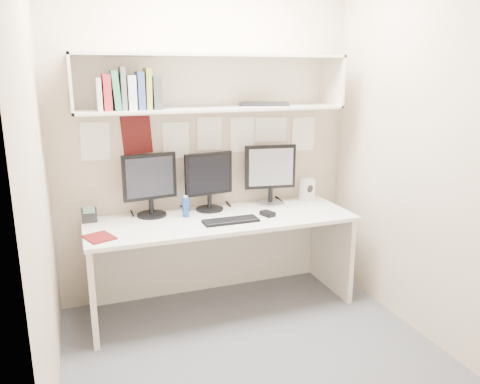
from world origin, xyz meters
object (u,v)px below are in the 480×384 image
object	(u,v)px
speaker	(307,190)
maroon_notebook	(99,237)
monitor_right	(270,172)
keyboard	(231,221)
monitor_left	(150,182)
monitor_center	(209,179)
desk	(221,262)
desk_phone	(89,215)

from	to	relation	value
speaker	maroon_notebook	xyz separation A→B (m)	(-1.73, -0.38, -0.09)
monitor_right	keyboard	size ratio (longest dim) A/B	1.20
monitor_left	monitor_right	distance (m)	0.98
monitor_center	keyboard	xyz separation A→B (m)	(0.06, -0.36, -0.24)
speaker	monitor_left	bearing A→B (deg)	162.80
monitor_left	monitor_center	bearing A→B (deg)	-8.25
monitor_left	monitor_center	size ratio (longest dim) A/B	1.04
keyboard	desk	bearing A→B (deg)	102.84
monitor_left	desk	bearing A→B (deg)	-32.51
desk	monitor_left	bearing A→B (deg)	155.75
desk	monitor_left	size ratio (longest dim) A/B	4.19
desk	maroon_notebook	bearing A→B (deg)	-169.35
monitor_right	speaker	size ratio (longest dim) A/B	2.66
speaker	desk_phone	distance (m)	1.78
monitor_left	monitor_center	distance (m)	0.46
monitor_left	monitor_right	world-z (taller)	monitor_right
maroon_notebook	desk_phone	xyz separation A→B (m)	(-0.05, 0.39, 0.05)
speaker	monitor_center	bearing A→B (deg)	162.60
keyboard	desk_phone	bearing A→B (deg)	159.36
monitor_center	desk	bearing A→B (deg)	-92.27
monitor_center	maroon_notebook	bearing A→B (deg)	-165.23
monitor_center	monitor_right	bearing A→B (deg)	-9.30
desk_phone	desk	bearing A→B (deg)	-13.13
desk	speaker	size ratio (longest dim) A/B	10.84
desk_phone	speaker	bearing A→B (deg)	-0.21
monitor_center	desk_phone	distance (m)	0.93
maroon_notebook	desk_phone	size ratio (longest dim) A/B	1.55
monitor_right	speaker	world-z (taller)	monitor_right
speaker	maroon_notebook	world-z (taller)	speaker
desk	monitor_right	bearing A→B (deg)	23.80
monitor_center	speaker	bearing A→B (deg)	-9.85
maroon_notebook	desk_phone	distance (m)	0.40
keyboard	desk_phone	xyz separation A→B (m)	(-0.97, 0.36, 0.04)
monitor_right	monitor_left	bearing A→B (deg)	-172.22
monitor_center	speaker	world-z (taller)	monitor_center
monitor_right	maroon_notebook	xyz separation A→B (m)	(-1.39, -0.39, -0.26)
monitor_center	monitor_right	size ratio (longest dim) A/B	0.94
monitor_center	keyboard	size ratio (longest dim) A/B	1.13
keyboard	speaker	distance (m)	0.88
desk	keyboard	world-z (taller)	keyboard
maroon_notebook	desk	bearing A→B (deg)	-10.28
desk	monitor_center	world-z (taller)	monitor_center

